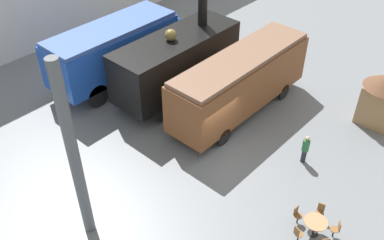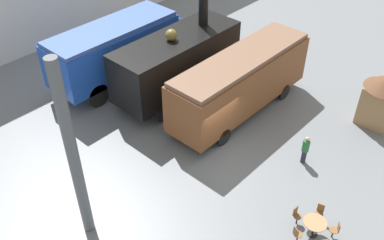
{
  "view_description": "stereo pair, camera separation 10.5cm",
  "coord_description": "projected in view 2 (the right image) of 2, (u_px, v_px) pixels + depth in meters",
  "views": [
    {
      "loc": [
        -12.87,
        -10.05,
        14.35
      ],
      "look_at": [
        -0.75,
        1.0,
        1.6
      ],
      "focal_mm": 40.0,
      "sensor_mm": 36.0,
      "label": 1
    },
    {
      "loc": [
        -12.8,
        -10.12,
        14.35
      ],
      "look_at": [
        -0.75,
        1.0,
        1.6
      ],
      "focal_mm": 40.0,
      "sensor_mm": 36.0,
      "label": 2
    }
  ],
  "objects": [
    {
      "name": "ground_plane",
      "position": [
        216.0,
        146.0,
        21.65
      ],
      "size": [
        80.0,
        80.0,
        0.0
      ],
      "primitive_type": "plane",
      "color": "slate"
    },
    {
      "name": "streamlined_locomotive",
      "position": [
        123.0,
        44.0,
        25.59
      ],
      "size": [
        9.89,
        2.86,
        3.66
      ],
      "color": "blue",
      "rests_on": "ground_plane"
    },
    {
      "name": "steam_locomotive",
      "position": [
        177.0,
        60.0,
        24.07
      ],
      "size": [
        7.92,
        2.73,
        5.77
      ],
      "color": "black",
      "rests_on": "ground_plane"
    },
    {
      "name": "passenger_coach_wooden",
      "position": [
        241.0,
        80.0,
        22.8
      ],
      "size": [
        9.19,
        2.51,
        3.51
      ],
      "color": "brown",
      "rests_on": "ground_plane"
    },
    {
      "name": "cafe_table_near",
      "position": [
        315.0,
        224.0,
        17.02
      ],
      "size": [
        0.95,
        0.95,
        0.76
      ],
      "color": "black",
      "rests_on": "ground_plane"
    },
    {
      "name": "cafe_chair_1",
      "position": [
        336.0,
        229.0,
        16.97
      ],
      "size": [
        0.39,
        0.4,
        0.87
      ],
      "rotation": [
        0.0,
        0.0,
        8.42
      ],
      "color": "black",
      "rests_on": "ground_plane"
    },
    {
      "name": "cafe_chair_2",
      "position": [
        320.0,
        212.0,
        17.67
      ],
      "size": [
        0.38,
        0.36,
        0.87
      ],
      "rotation": [
        0.0,
        0.0,
        9.68
      ],
      "color": "black",
      "rests_on": "ground_plane"
    },
    {
      "name": "cafe_chair_3",
      "position": [
        297.0,
        214.0,
        17.56
      ],
      "size": [
        0.36,
        0.36,
        0.87
      ],
      "rotation": [
        0.0,
        0.0,
        10.94
      ],
      "color": "black",
      "rests_on": "ground_plane"
    },
    {
      "name": "cafe_chair_4",
      "position": [
        297.0,
        234.0,
        16.79
      ],
      "size": [
        0.39,
        0.38,
        0.87
      ],
      "rotation": [
        0.0,
        0.0,
        12.19
      ],
      "color": "black",
      "rests_on": "ground_plane"
    },
    {
      "name": "visitor_person",
      "position": [
        305.0,
        149.0,
        20.26
      ],
      "size": [
        0.34,
        0.34,
        1.55
      ],
      "color": "#262633",
      "rests_on": "ground_plane"
    },
    {
      "name": "ticket_kiosk",
      "position": [
        384.0,
        97.0,
        22.23
      ],
      "size": [
        2.34,
        2.34,
        3.0
      ],
      "color": "#99754C",
      "rests_on": "ground_plane"
    },
    {
      "name": "support_pillar",
      "position": [
        73.0,
        156.0,
        15.21
      ],
      "size": [
        0.44,
        0.44,
        8.0
      ],
      "color": "#4C5156",
      "rests_on": "ground_plane"
    }
  ]
}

